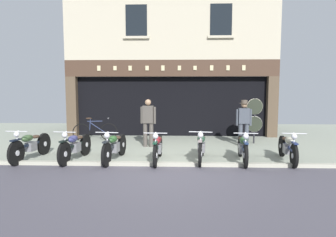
% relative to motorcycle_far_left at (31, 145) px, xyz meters
% --- Properties ---
extents(ground, '(21.13, 22.00, 0.18)m').
position_rel_motorcycle_far_left_xyz_m(ground, '(3.94, -1.62, -0.47)').
color(ground, gray).
extents(shop_facade, '(9.43, 4.42, 6.73)m').
position_rel_motorcycle_far_left_xyz_m(shop_facade, '(3.94, 6.35, 1.35)').
color(shop_facade, black).
rests_on(shop_facade, ground).
extents(motorcycle_far_left, '(0.62, 2.06, 0.94)m').
position_rel_motorcycle_far_left_xyz_m(motorcycle_far_left, '(0.00, 0.00, 0.00)').
color(motorcycle_far_left, black).
rests_on(motorcycle_far_left, ground).
extents(motorcycle_left, '(0.62, 2.02, 0.93)m').
position_rel_motorcycle_far_left_xyz_m(motorcycle_left, '(1.33, -0.04, -0.00)').
color(motorcycle_left, black).
rests_on(motorcycle_left, ground).
extents(motorcycle_center_left, '(0.62, 2.08, 0.92)m').
position_rel_motorcycle_far_left_xyz_m(motorcycle_center_left, '(2.46, -0.03, -0.01)').
color(motorcycle_center_left, black).
rests_on(motorcycle_center_left, ground).
extents(motorcycle_center, '(0.62, 1.99, 0.92)m').
position_rel_motorcycle_far_left_xyz_m(motorcycle_center, '(3.71, -0.07, -0.01)').
color(motorcycle_center, black).
rests_on(motorcycle_center, ground).
extents(motorcycle_center_right, '(0.62, 2.02, 0.93)m').
position_rel_motorcycle_far_left_xyz_m(motorcycle_center_right, '(4.95, 0.06, 0.00)').
color(motorcycle_center_right, black).
rests_on(motorcycle_center_right, ground).
extents(motorcycle_right, '(0.62, 2.00, 0.92)m').
position_rel_motorcycle_far_left_xyz_m(motorcycle_right, '(6.10, -0.04, -0.01)').
color(motorcycle_right, black).
rests_on(motorcycle_right, ground).
extents(motorcycle_far_right, '(0.62, 2.00, 0.92)m').
position_rel_motorcycle_far_left_xyz_m(motorcycle_far_right, '(7.37, 0.03, -0.01)').
color(motorcycle_far_right, black).
rests_on(motorcycle_far_right, ground).
extents(salesman_left, '(0.56, 0.27, 1.70)m').
position_rel_motorcycle_far_left_xyz_m(salesman_left, '(3.20, 2.13, 0.51)').
color(salesman_left, '#47423D').
rests_on(salesman_left, ground).
extents(shopkeeper_center, '(0.56, 0.36, 1.67)m').
position_rel_motorcycle_far_left_xyz_m(shopkeeper_center, '(6.64, 2.40, 0.50)').
color(shopkeeper_center, '#3D424C').
rests_on(shopkeeper_center, ground).
extents(tyre_sign_pole, '(0.61, 0.06, 1.71)m').
position_rel_motorcycle_far_left_xyz_m(tyre_sign_pole, '(7.15, 2.93, 0.61)').
color(tyre_sign_pole, '#232328').
rests_on(tyre_sign_pole, ground).
extents(advert_board_near, '(0.65, 0.03, 1.02)m').
position_rel_motorcycle_far_left_xyz_m(advert_board_near, '(2.28, 4.77, 1.21)').
color(advert_board_near, silver).
extents(leaning_bicycle, '(1.76, 0.50, 0.94)m').
position_rel_motorcycle_far_left_xyz_m(leaning_bicycle, '(0.90, 3.41, -0.06)').
color(leaning_bicycle, black).
rests_on(leaning_bicycle, ground).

